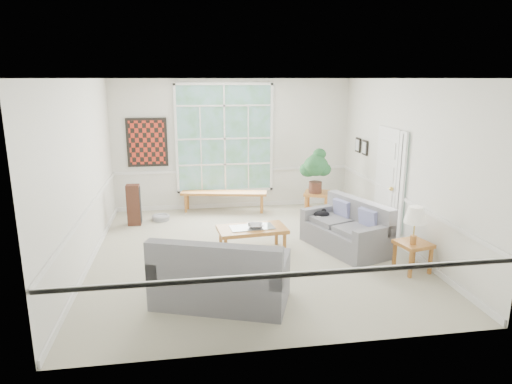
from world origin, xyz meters
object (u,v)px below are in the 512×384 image
at_px(side_table, 412,257).
at_px(end_table, 317,204).
at_px(coffee_table, 252,240).
at_px(loveseat_front, 221,269).
at_px(loveseat_right, 345,226).

bearing_deg(side_table, end_table, 101.33).
bearing_deg(coffee_table, side_table, -32.51).
bearing_deg(side_table, loveseat_front, -169.88).
xyz_separation_m(end_table, side_table, (0.64, -3.20, -0.03)).
bearing_deg(end_table, loveseat_front, -123.14).
xyz_separation_m(loveseat_right, side_table, (0.73, -1.11, -0.19)).
height_order(coffee_table, side_table, side_table).
relative_size(coffee_table, end_table, 2.21).
relative_size(loveseat_right, end_table, 3.00).
bearing_deg(loveseat_front, loveseat_right, 54.79).
bearing_deg(coffee_table, loveseat_right, -9.52).
distance_m(loveseat_front, side_table, 3.14).
height_order(end_table, side_table, end_table).
distance_m(loveseat_right, coffee_table, 1.69).
relative_size(loveseat_right, coffee_table, 1.36).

